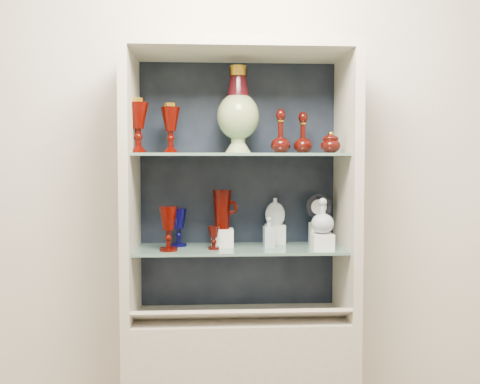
{
  "coord_description": "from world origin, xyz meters",
  "views": [
    {
      "loc": [
        -0.13,
        -0.83,
        1.42
      ],
      "look_at": [
        0.0,
        1.53,
        1.3
      ],
      "focal_mm": 40.0,
      "sensor_mm": 36.0,
      "label": 1
    }
  ],
  "objects": [
    {
      "name": "cabinet_side_left",
      "position": [
        -0.48,
        1.53,
        1.32
      ],
      "size": [
        0.04,
        0.4,
        1.15
      ],
      "primitive_type": "cube",
      "color": "#BBB19E",
      "rests_on": "cabinet_base"
    },
    {
      "name": "ruby_goblet_small",
      "position": [
        -0.12,
        1.5,
        1.1
      ],
      "size": [
        0.06,
        0.06,
        0.1
      ],
      "primitive_type": null,
      "rotation": [
        0.0,
        0.0,
        -0.24
      ],
      "color": "#380A06",
      "rests_on": "shelf_lower"
    },
    {
      "name": "label_ledge",
      "position": [
        0.0,
        1.42,
        0.78
      ],
      "size": [
        0.92,
        0.17,
        0.09
      ],
      "primitive_type": "cube",
      "rotation": [
        -0.44,
        0.0,
        0.0
      ],
      "color": "#BBB19E",
      "rests_on": "cabinet_base"
    },
    {
      "name": "riser_clear_round_decanter",
      "position": [
        0.36,
        1.46,
        1.08
      ],
      "size": [
        0.09,
        0.09,
        0.07
      ],
      "primitive_type": "cube",
      "color": "silver",
      "rests_on": "shelf_lower"
    },
    {
      "name": "wall_back",
      "position": [
        0.0,
        1.75,
        1.4
      ],
      "size": [
        3.5,
        0.02,
        2.8
      ],
      "primitive_type": "cube",
      "color": "beige",
      "rests_on": "ground"
    },
    {
      "name": "cameo_medallion",
      "position": [
        0.37,
        1.62,
        1.22
      ],
      "size": [
        0.12,
        0.06,
        0.14
      ],
      "primitive_type": null,
      "rotation": [
        0.0,
        0.0,
        -0.15
      ],
      "color": "black",
      "rests_on": "riser_cameo_medallion"
    },
    {
      "name": "shelf_upper",
      "position": [
        0.0,
        1.55,
        1.46
      ],
      "size": [
        0.92,
        0.34,
        0.01
      ],
      "primitive_type": "cube",
      "color": "slate",
      "rests_on": "cabinet_side_left"
    },
    {
      "name": "ruby_decanter_a",
      "position": [
        0.18,
        1.54,
        1.58
      ],
      "size": [
        0.11,
        0.11,
        0.22
      ],
      "primitive_type": null,
      "rotation": [
        0.0,
        0.0,
        -0.42
      ],
      "color": "#380A06",
      "rests_on": "shelf_upper"
    },
    {
      "name": "ruby_pitcher",
      "position": [
        -0.08,
        1.59,
        1.22
      ],
      "size": [
        0.15,
        0.13,
        0.18
      ],
      "primitive_type": null,
      "rotation": [
        0.0,
        0.0,
        -0.36
      ],
      "color": "#3F0500",
      "rests_on": "riser_ruby_pitcher"
    },
    {
      "name": "lidded_bowl",
      "position": [
        0.39,
        1.48,
        1.52
      ],
      "size": [
        0.11,
        0.11,
        0.1
      ],
      "primitive_type": null,
      "rotation": [
        0.0,
        0.0,
        -0.35
      ],
      "color": "#380A06",
      "rests_on": "shelf_upper"
    },
    {
      "name": "shelf_lower",
      "position": [
        0.0,
        1.55,
        1.04
      ],
      "size": [
        0.92,
        0.34,
        0.01
      ],
      "primitive_type": "cube",
      "color": "slate",
      "rests_on": "cabinet_side_left"
    },
    {
      "name": "enamel_urn",
      "position": [
        -0.01,
        1.56,
        1.66
      ],
      "size": [
        0.21,
        0.21,
        0.39
      ],
      "primitive_type": null,
      "rotation": [
        0.0,
        0.0,
        -0.12
      ],
      "color": "#0D451C",
      "rests_on": "shelf_upper"
    },
    {
      "name": "riser_ruby_pitcher",
      "position": [
        -0.08,
        1.59,
        1.09
      ],
      "size": [
        0.1,
        0.1,
        0.08
      ],
      "primitive_type": "cube",
      "color": "silver",
      "rests_on": "shelf_lower"
    },
    {
      "name": "cabinet_back_panel",
      "position": [
        0.0,
        1.72,
        1.32
      ],
      "size": [
        0.98,
        0.02,
        1.15
      ],
      "primitive_type": "cube",
      "color": "black",
      "rests_on": "cabinet_base"
    },
    {
      "name": "label_card_0",
      "position": [
        -0.25,
        1.42,
        0.8
      ],
      "size": [
        0.1,
        0.06,
        0.03
      ],
      "primitive_type": "cube",
      "rotation": [
        -0.44,
        0.0,
        0.0
      ],
      "color": "white",
      "rests_on": "label_ledge"
    },
    {
      "name": "pedestal_lamp_right",
      "position": [
        -0.31,
        1.54,
        1.58
      ],
      "size": [
        0.09,
        0.09,
        0.22
      ],
      "primitive_type": null,
      "rotation": [
        0.0,
        0.0,
        0.1
      ],
      "color": "#3F0500",
      "rests_on": "shelf_upper"
    },
    {
      "name": "pedestal_lamp_left",
      "position": [
        -0.44,
        1.49,
        1.59
      ],
      "size": [
        0.11,
        0.11,
        0.23
      ],
      "primitive_type": null,
      "rotation": [
        0.0,
        0.0,
        -0.3
      ],
      "color": "#3F0500",
      "rests_on": "shelf_upper"
    },
    {
      "name": "flat_flask",
      "position": [
        0.17,
        1.66,
        1.2
      ],
      "size": [
        0.1,
        0.05,
        0.13
      ],
      "primitive_type": null,
      "rotation": [
        0.0,
        0.0,
        -0.2
      ],
      "color": "silver",
      "rests_on": "riser_flat_flask"
    },
    {
      "name": "ruby_goblet_tall",
      "position": [
        -0.31,
        1.47,
        1.15
      ],
      "size": [
        0.1,
        0.1,
        0.19
      ],
      "primitive_type": null,
      "rotation": [
        0.0,
        0.0,
        -0.43
      ],
      "color": "#3F0500",
      "rests_on": "shelf_lower"
    },
    {
      "name": "clear_round_decanter",
      "position": [
        0.36,
        1.46,
        1.19
      ],
      "size": [
        0.11,
        0.11,
        0.15
      ],
      "primitive_type": null,
      "rotation": [
        0.0,
        0.0,
        0.07
      ],
      "color": "#98A6B0",
      "rests_on": "riser_clear_round_decanter"
    },
    {
      "name": "cabinet_top_cap",
      "position": [
        0.0,
        1.53,
        1.92
      ],
      "size": [
        1.0,
        0.4,
        0.04
      ],
      "primitive_type": "cube",
      "color": "#BBB19E",
      "rests_on": "cabinet_side_left"
    },
    {
      "name": "cabinet_side_right",
      "position": [
        0.48,
        1.53,
        1.32
      ],
      "size": [
        0.04,
        0.4,
        1.15
      ],
      "primitive_type": "cube",
      "color": "#BBB19E",
      "rests_on": "cabinet_base"
    },
    {
      "name": "riser_flat_flask",
      "position": [
        0.17,
        1.66,
        1.09
      ],
      "size": [
        0.09,
        0.09,
        0.09
      ],
      "primitive_type": "cube",
      "color": "silver",
      "rests_on": "shelf_lower"
    },
    {
      "name": "clear_square_bottle",
      "position": [
        0.13,
        1.55,
        1.12
      ],
      "size": [
        0.05,
        0.05,
        0.14
      ],
      "primitive_type": null,
      "rotation": [
        0.0,
        0.0,
        0.1
      ],
      "color": "#98A6B0",
      "rests_on": "shelf_lower"
    },
    {
      "name": "ruby_decanter_b",
      "position": [
        0.29,
        1.58,
        1.57
      ],
      "size": [
        0.11,
        0.11,
        0.2
      ],
      "primitive_type": null,
      "rotation": [
        0.0,
        0.0,
        0.42
      ],
      "color": "#380A06",
      "rests_on": "shelf_upper"
    },
    {
      "name": "label_card_1",
      "position": [
        0.28,
        1.42,
        0.8
      ],
      "size": [
        0.1,
        0.06,
        0.03
      ],
      "primitive_type": "cube",
      "rotation": [
        -0.44,
        0.0,
        0.0
      ],
      "color": "white",
      "rests_on": "label_ledge"
    },
    {
      "name": "cobalt_goblet",
      "position": [
        -0.28,
        1.61,
        1.14
      ],
      "size": [
        0.08,
        0.08,
        0.17
      ],
      "primitive_type": null,
      "rotation": [
        0.0,
        0.0,
        -0.11
      ],
      "color": "#050338",
      "rests_on": "shelf_lower"
    },
    {
      "name": "label_card_3",
      "position": [
        -0.15,
        1.42,
        0.8
      ],
      "size": [
        0.1,
        0.06,
        0.03
      ],
      "primitive_type": "cube",
      "rotation": [
        -0.44,
        0.0,
        0.0
      ],
      "color": "white",
      "rests_on": "label_ledge"
    },
    {
      "name": "label_card_2",
      "position": [
        0.08,
        1.42,
        0.8
      ],
      "size": [
        0.1,
        0.06,
        0.03
      ],
      "primitive_type": "cube",
      "rotation": [
        -0.44,
        0.0,
        0.0
      ],
      "color": "white",
      "rests_on": "label_ledge"
    },
    {
      "name": "riser_cameo_medallion",
      "position": [
        0.37,
        1.62,
        1.1
      ],
      "size": [
        0.08,
        0.08,
        0.1
      ],
      "primitive_type": "cube",
      "color": "silver",
      "rests_on": "shelf_lower"
    }
  ]
}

